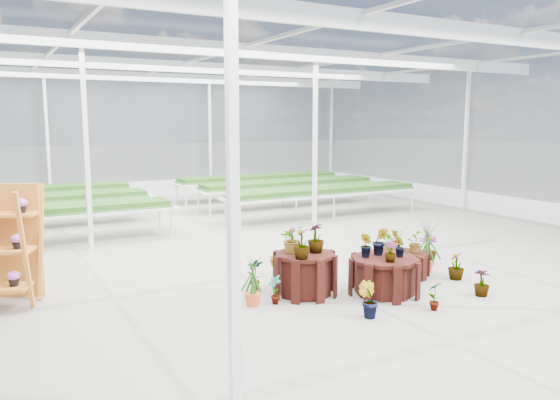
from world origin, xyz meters
TOP-DOWN VIEW (x-y plane):
  - ground_plane at (0.00, 0.00)m, footprint 24.00×24.00m
  - greenhouse_shell at (0.00, 0.00)m, footprint 18.00×24.00m
  - steel_frame at (0.00, 0.00)m, footprint 18.00×24.00m
  - nursery_benches at (0.00, 7.20)m, footprint 16.00×7.00m
  - plinth_tall at (-0.47, -1.17)m, footprint 1.09×1.09m
  - plinth_mid at (0.73, -1.77)m, footprint 1.57×1.57m
  - plinth_low at (1.73, -1.07)m, footprint 1.16×1.16m
  - nursery_plants at (0.65, -1.22)m, footprint 4.72×3.05m

SIDE VIEW (x-z plane):
  - ground_plane at x=0.00m, z-range 0.00..0.00m
  - plinth_low at x=1.73m, z-range 0.00..0.44m
  - plinth_mid at x=0.73m, z-range 0.00..0.62m
  - plinth_tall at x=-0.47m, z-range 0.00..0.71m
  - nursery_benches at x=0.00m, z-range 0.00..0.84m
  - nursery_plants at x=0.65m, z-range -0.05..1.16m
  - greenhouse_shell at x=0.00m, z-range 0.00..4.50m
  - steel_frame at x=0.00m, z-range 0.00..4.50m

